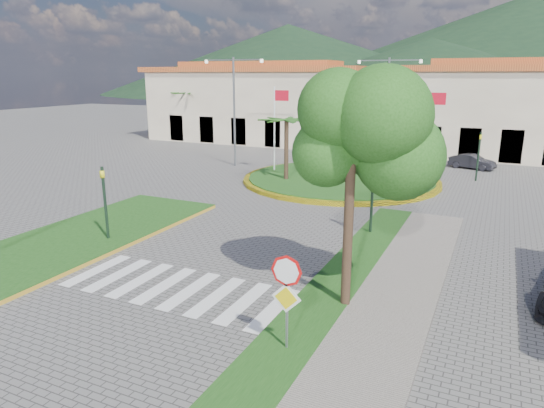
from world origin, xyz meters
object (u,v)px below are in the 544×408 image
at_px(deciduous_tree, 352,135).
at_px(white_van, 336,141).
at_px(car_dark_a, 373,155).
at_px(roundabout_island, 340,179).
at_px(stop_sign, 287,288).
at_px(car_dark_b, 472,162).

relative_size(deciduous_tree, white_van, 1.56).
distance_m(deciduous_tree, car_dark_a, 25.97).
xyz_separation_m(roundabout_island, car_dark_a, (0.17, 8.00, 0.40)).
bearing_deg(roundabout_island, deciduous_tree, -72.09).
xyz_separation_m(stop_sign, car_dark_b, (2.57, 28.46, -1.26)).
bearing_deg(car_dark_a, car_dark_b, -107.11).
xyz_separation_m(stop_sign, deciduous_tree, (0.60, 3.04, 3.38)).
xyz_separation_m(roundabout_island, stop_sign, (4.90, -20.04, 1.62)).
height_order(roundabout_island, white_van, roundabout_island).
bearing_deg(stop_sign, deciduous_tree, 78.82).
bearing_deg(stop_sign, roundabout_island, 103.73).
height_order(white_van, car_dark_b, white_van).
height_order(stop_sign, car_dark_b, stop_sign).
bearing_deg(white_van, stop_sign, -149.37).
relative_size(stop_sign, car_dark_a, 0.80).
relative_size(roundabout_island, car_dark_b, 3.91).
bearing_deg(stop_sign, car_dark_a, 99.56).
xyz_separation_m(stop_sign, white_van, (-10.02, 34.98, -1.19)).
bearing_deg(deciduous_tree, stop_sign, -101.18).
relative_size(deciduous_tree, car_dark_a, 2.04).
bearing_deg(car_dark_b, roundabout_island, 154.91).
xyz_separation_m(deciduous_tree, car_dark_a, (-5.32, 25.00, -4.61)).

